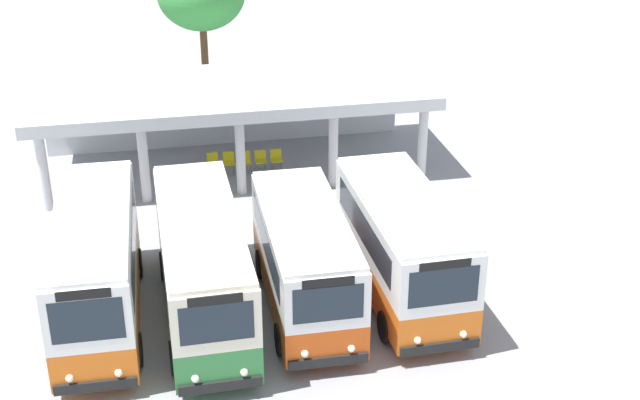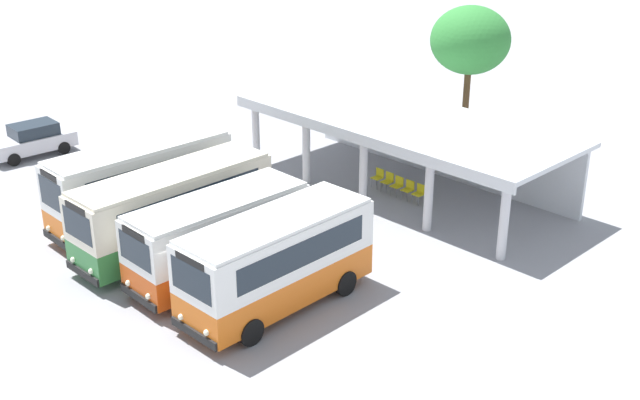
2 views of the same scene
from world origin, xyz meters
The scene contains 11 objects.
ground_plane centered at (0.00, 0.00, 0.00)m, with size 180.00×180.00×0.00m, color #939399.
city_bus_nearest_orange centered at (-5.70, 2.54, 1.86)m, with size 2.35×7.73×3.37m.
city_bus_second_in_row centered at (-2.80, 2.08, 1.78)m, with size 2.37×8.04×3.22m.
city_bus_middle_cream centered at (0.11, 1.93, 1.71)m, with size 2.39×6.83×3.08m.
city_bus_fourth_amber centered at (3.02, 2.06, 1.79)m, with size 2.52×7.07×3.24m.
terminal_canopy centered at (-0.73, 13.46, 2.66)m, with size 15.36×6.10×3.40m.
waiting_chair_end_by_column centered at (-1.62, 12.32, 0.52)m, with size 0.44×0.44×0.86m.
waiting_chair_second_from_end centered at (-1.00, 12.28, 0.52)m, with size 0.44×0.44×0.86m.
waiting_chair_middle_seat centered at (-0.37, 12.21, 0.52)m, with size 0.44×0.44×0.86m.
waiting_chair_fourth_seat centered at (0.25, 12.20, 0.52)m, with size 0.44×0.44×0.86m.
waiting_chair_fifth_seat centered at (0.88, 12.18, 0.52)m, with size 0.44×0.44×0.86m.
Camera 1 is at (-3.87, -19.50, 13.97)m, focal length 49.15 mm.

